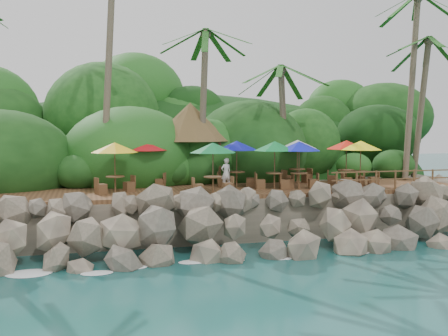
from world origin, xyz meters
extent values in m
plane|color=#19514F|center=(0.00, 0.00, 0.00)|extent=(140.00, 140.00, 0.00)
cube|color=gray|center=(0.00, 16.00, 1.05)|extent=(32.00, 25.20, 2.10)
ellipsoid|color=#143811|center=(0.00, 23.50, 0.00)|extent=(44.80, 28.00, 15.40)
cube|color=brown|center=(0.00, 6.00, 2.20)|extent=(26.00, 5.00, 0.20)
ellipsoid|color=white|center=(-9.00, 0.30, 0.03)|extent=(1.20, 0.80, 0.06)
ellipsoid|color=white|center=(-6.00, 0.30, 0.03)|extent=(1.20, 0.80, 0.06)
ellipsoid|color=white|center=(-3.00, 0.30, 0.03)|extent=(1.20, 0.80, 0.06)
ellipsoid|color=white|center=(0.00, 0.30, 0.03)|extent=(1.20, 0.80, 0.06)
ellipsoid|color=white|center=(3.00, 0.30, 0.03)|extent=(1.20, 0.80, 0.06)
ellipsoid|color=white|center=(6.00, 0.30, 0.03)|extent=(1.20, 0.80, 0.06)
ellipsoid|color=white|center=(9.00, 0.30, 0.03)|extent=(1.20, 0.80, 0.06)
cylinder|color=brown|center=(-5.63, 9.15, 8.61)|extent=(1.29, 2.68, 12.46)
cylinder|color=brown|center=(-0.48, 8.83, 6.57)|extent=(0.77, 0.80, 8.54)
ellipsoid|color=#23601E|center=(-0.48, 8.83, 10.83)|extent=(6.00, 6.00, 2.40)
cylinder|color=brown|center=(4.37, 8.99, 5.65)|extent=(1.04, 0.92, 6.70)
ellipsoid|color=#23601E|center=(4.37, 8.99, 9.00)|extent=(6.00, 6.00, 2.40)
cylinder|color=brown|center=(12.34, 8.20, 7.94)|extent=(1.60, 1.34, 11.23)
cylinder|color=brown|center=(13.35, 8.65, 6.62)|extent=(0.84, 1.16, 8.63)
ellipsoid|color=#23601E|center=(13.35, 8.65, 10.93)|extent=(6.00, 6.00, 2.40)
cylinder|color=brown|center=(-2.43, 8.40, 3.50)|extent=(0.16, 0.16, 2.40)
cylinder|color=brown|center=(0.37, 8.40, 3.50)|extent=(0.16, 0.16, 2.40)
cylinder|color=brown|center=(-2.43, 11.20, 3.50)|extent=(0.16, 0.16, 2.40)
cylinder|color=brown|center=(0.37, 11.20, 3.50)|extent=(0.16, 0.16, 2.40)
cone|color=brown|center=(-1.03, 9.80, 5.80)|extent=(4.71, 4.71, 2.20)
cylinder|color=brown|center=(7.41, 5.30, 2.70)|extent=(0.09, 0.09, 0.80)
cylinder|color=brown|center=(7.41, 5.30, 3.12)|extent=(0.91, 0.91, 0.05)
cylinder|color=brown|center=(7.41, 5.30, 3.50)|extent=(0.05, 0.05, 2.39)
cone|color=#FFF115|center=(7.41, 5.30, 4.53)|extent=(2.28, 2.28, 0.49)
cube|color=brown|center=(6.65, 5.38, 2.55)|extent=(0.50, 0.50, 0.50)
cube|color=brown|center=(8.16, 5.23, 2.55)|extent=(0.50, 0.50, 0.50)
cylinder|color=brown|center=(2.61, 5.58, 2.70)|extent=(0.09, 0.09, 0.80)
cylinder|color=brown|center=(2.61, 5.58, 3.12)|extent=(0.91, 0.91, 0.05)
cylinder|color=brown|center=(2.61, 5.58, 3.50)|extent=(0.05, 0.05, 2.39)
cone|color=#0C7231|center=(2.61, 5.58, 4.53)|extent=(2.28, 2.28, 0.49)
cube|color=brown|center=(1.86, 5.66, 2.55)|extent=(0.50, 0.50, 0.50)
cube|color=brown|center=(3.37, 5.50, 2.55)|extent=(0.50, 0.50, 0.50)
cylinder|color=brown|center=(-5.54, 5.78, 2.70)|extent=(0.09, 0.09, 0.80)
cylinder|color=brown|center=(-5.54, 5.78, 3.12)|extent=(0.91, 0.91, 0.05)
cylinder|color=brown|center=(-5.54, 5.78, 3.50)|extent=(0.05, 0.05, 2.39)
cone|color=yellow|center=(-5.54, 5.78, 4.53)|extent=(2.28, 2.28, 0.49)
cube|color=brown|center=(-6.23, 5.46, 2.55)|extent=(0.61, 0.61, 0.50)
cube|color=brown|center=(-4.85, 6.10, 2.55)|extent=(0.61, 0.61, 0.50)
cylinder|color=brown|center=(-0.96, 4.40, 2.70)|extent=(0.09, 0.09, 0.80)
cylinder|color=brown|center=(-0.96, 4.40, 3.12)|extent=(0.91, 0.91, 0.05)
cylinder|color=brown|center=(-0.96, 4.40, 3.50)|extent=(0.05, 0.05, 2.39)
cone|color=#0C6D32|center=(-0.96, 4.40, 4.53)|extent=(2.28, 2.28, 0.49)
cube|color=brown|center=(-1.72, 4.35, 2.55)|extent=(0.49, 0.49, 0.50)
cube|color=brown|center=(-0.20, 4.45, 2.55)|extent=(0.49, 0.49, 0.50)
cylinder|color=brown|center=(7.06, 6.26, 2.70)|extent=(0.09, 0.09, 0.80)
cylinder|color=brown|center=(7.06, 6.26, 3.12)|extent=(0.91, 0.91, 0.05)
cylinder|color=brown|center=(7.06, 6.26, 3.50)|extent=(0.05, 0.05, 2.39)
cone|color=red|center=(7.06, 6.26, 4.53)|extent=(2.28, 2.28, 0.49)
cube|color=brown|center=(6.37, 6.56, 2.55)|extent=(0.60, 0.60, 0.50)
cube|color=brown|center=(7.76, 5.95, 2.55)|extent=(0.60, 0.60, 0.50)
cylinder|color=brown|center=(-3.82, 7.60, 2.70)|extent=(0.09, 0.09, 0.80)
cylinder|color=brown|center=(-3.82, 7.60, 3.12)|extent=(0.91, 0.91, 0.05)
cylinder|color=brown|center=(-3.82, 7.60, 3.50)|extent=(0.05, 0.05, 2.39)
cone|color=#B90B13|center=(-3.82, 7.60, 4.53)|extent=(2.28, 2.28, 0.49)
cube|color=brown|center=(-4.52, 7.91, 2.55)|extent=(0.60, 0.60, 0.50)
cube|color=brown|center=(-3.12, 7.29, 2.55)|extent=(0.60, 0.60, 0.50)
cylinder|color=brown|center=(3.84, 5.24, 2.70)|extent=(0.09, 0.09, 0.80)
cylinder|color=brown|center=(3.84, 5.24, 3.12)|extent=(0.91, 0.91, 0.05)
cylinder|color=brown|center=(3.84, 5.24, 3.50)|extent=(0.05, 0.05, 2.39)
cone|color=#0D17B5|center=(3.84, 5.24, 4.53)|extent=(2.28, 2.28, 0.49)
cube|color=brown|center=(3.10, 5.38, 2.55)|extent=(0.53, 0.53, 0.50)
cube|color=brown|center=(4.59, 5.11, 2.55)|extent=(0.53, 0.53, 0.50)
cube|color=brown|center=(-11.05, 7.72, 2.55)|extent=(0.52, 0.52, 0.50)
cylinder|color=brown|center=(0.90, 6.78, 2.70)|extent=(0.09, 0.09, 0.80)
cylinder|color=brown|center=(0.90, 6.78, 3.12)|extent=(0.91, 0.91, 0.05)
cylinder|color=brown|center=(0.90, 6.78, 3.50)|extent=(0.05, 0.05, 2.39)
cone|color=#0B0F97|center=(0.90, 6.78, 4.53)|extent=(2.28, 2.28, 0.49)
cube|color=brown|center=(0.18, 7.04, 2.55)|extent=(0.59, 0.59, 0.50)
cube|color=brown|center=(1.61, 6.51, 2.55)|extent=(0.59, 0.59, 0.50)
cylinder|color=brown|center=(4.71, 7.60, 2.70)|extent=(0.09, 0.09, 0.80)
cylinder|color=brown|center=(4.71, 7.60, 3.12)|extent=(0.91, 0.91, 0.05)
cylinder|color=brown|center=(4.71, 7.60, 3.50)|extent=(0.05, 0.05, 2.39)
cone|color=white|center=(4.71, 7.60, 4.53)|extent=(2.28, 2.28, 0.49)
cube|color=brown|center=(4.00, 7.32, 2.55)|extent=(0.59, 0.59, 0.50)
cube|color=brown|center=(5.42, 7.88, 2.55)|extent=(0.59, 0.59, 0.50)
cylinder|color=brown|center=(5.20, 3.65, 2.80)|extent=(0.10, 0.10, 1.00)
cylinder|color=brown|center=(6.30, 3.65, 2.80)|extent=(0.10, 0.10, 1.00)
cylinder|color=brown|center=(7.40, 3.65, 2.80)|extent=(0.10, 0.10, 1.00)
cylinder|color=brown|center=(8.50, 3.65, 2.80)|extent=(0.10, 0.10, 1.00)
cylinder|color=brown|center=(9.60, 3.65, 2.80)|extent=(0.10, 0.10, 1.00)
cylinder|color=brown|center=(10.70, 3.65, 2.80)|extent=(0.10, 0.10, 1.00)
cube|color=brown|center=(8.50, 3.65, 3.25)|extent=(7.20, 0.06, 0.06)
cube|color=brown|center=(8.50, 3.65, 2.85)|extent=(7.20, 0.06, 0.06)
imported|color=white|center=(0.23, 6.46, 3.09)|extent=(0.65, 0.51, 1.58)
camera|label=1|loc=(-6.87, -20.60, 5.64)|focal=42.87mm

